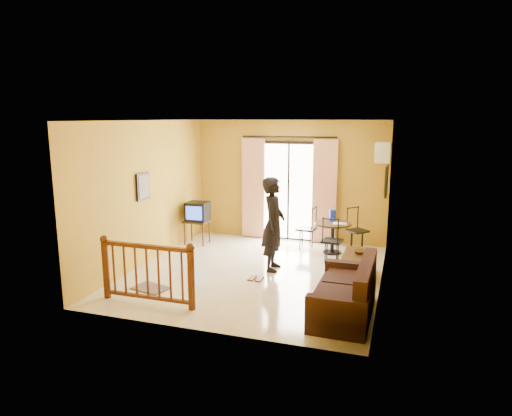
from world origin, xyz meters
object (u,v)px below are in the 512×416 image
(coffee_table, at_px, (359,262))
(standing_person, at_px, (273,224))
(television, at_px, (198,211))
(dining_table, at_px, (333,229))
(sofa, at_px, (347,296))

(coffee_table, xyz_separation_m, standing_person, (-1.59, -0.07, 0.60))
(television, xyz_separation_m, dining_table, (3.03, 0.23, -0.24))
(television, height_order, dining_table, television)
(coffee_table, bearing_deg, television, 163.11)
(coffee_table, distance_m, sofa, 1.73)
(television, xyz_separation_m, sofa, (3.72, -2.86, -0.45))
(television, relative_size, sofa, 0.28)
(dining_table, relative_size, coffee_table, 0.81)
(standing_person, bearing_deg, dining_table, -38.64)
(television, height_order, coffee_table, television)
(standing_person, bearing_deg, television, 54.26)
(dining_table, height_order, sofa, sofa)
(television, relative_size, coffee_table, 0.50)
(dining_table, relative_size, standing_person, 0.45)
(coffee_table, xyz_separation_m, sofa, (0.00, -1.73, 0.02))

